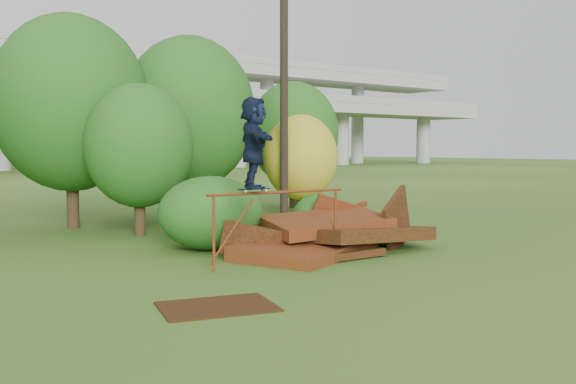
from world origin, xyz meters
TOP-DOWN VIEW (x-y plane):
  - ground at (0.00, 0.00)m, footprint 240.00×240.00m
  - scrap_pile at (1.07, 2.69)m, footprint 5.59×3.35m
  - grind_rail at (-0.96, 2.13)m, footprint 3.44×0.33m
  - skateboard at (-1.57, 2.18)m, footprint 0.72×0.24m
  - skater at (-1.57, 2.18)m, footprint 1.35×1.86m
  - flat_plate at (-4.00, -0.27)m, footprint 2.10×1.75m
  - tree_1 at (-2.27, 11.28)m, footprint 4.85×4.85m
  - tree_2 at (-1.33, 8.39)m, footprint 3.14×3.14m
  - tree_3 at (1.78, 10.99)m, footprint 4.65×4.65m
  - tree_4 at (5.45, 9.30)m, footprint 2.73×2.73m
  - tree_5 at (7.50, 12.33)m, footprint 3.80×3.80m
  - shrub_left at (-1.04, 4.86)m, footprint 2.68×2.48m
  - shrub_right at (2.46, 4.56)m, footprint 1.83×1.68m
  - utility_pole at (4.14, 8.60)m, footprint 1.40×0.28m

SIDE VIEW (x-z plane):
  - ground at x=0.00m, z-range 0.00..0.00m
  - flat_plate at x=-4.00m, z-range 0.00..0.03m
  - scrap_pile at x=1.07m, z-range -0.55..1.34m
  - shrub_right at x=2.46m, z-range 0.00..1.30m
  - shrub_left at x=-1.04m, z-range 0.00..1.86m
  - grind_rail at x=-0.96m, z-range 0.42..2.05m
  - skateboard at x=-1.57m, z-range 1.65..1.72m
  - tree_4 at x=5.45m, z-range 0.31..4.08m
  - tree_2 at x=-1.33m, z-range 0.40..4.83m
  - skater at x=-1.57m, z-range 1.70..3.64m
  - tree_5 at x=7.50m, z-range 0.48..5.82m
  - tree_3 at x=1.78m, z-range 0.55..7.00m
  - tree_1 at x=-2.27m, z-range 0.58..7.33m
  - utility_pole at x=4.14m, z-range 0.07..10.74m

